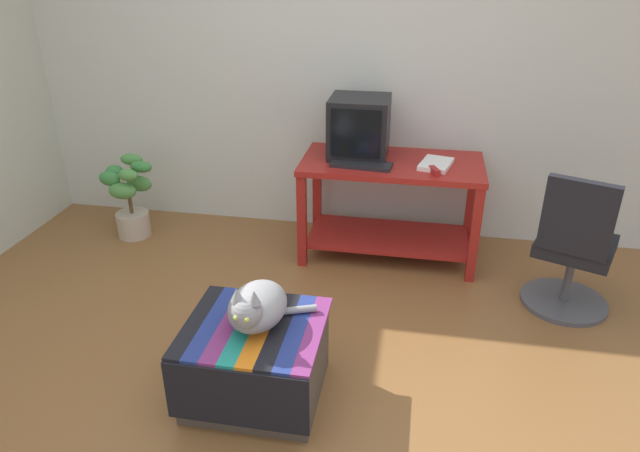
% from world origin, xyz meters
% --- Properties ---
extents(ground_plane, '(14.00, 14.00, 0.00)m').
position_xyz_m(ground_plane, '(0.00, 0.00, 0.00)').
color(ground_plane, brown).
extents(back_wall, '(8.00, 0.10, 2.60)m').
position_xyz_m(back_wall, '(0.00, 2.05, 1.30)').
color(back_wall, silver).
rests_on(back_wall, ground_plane).
extents(desk, '(1.23, 0.63, 0.71)m').
position_xyz_m(desk, '(0.41, 1.60, 0.48)').
color(desk, maroon).
rests_on(desk, ground_plane).
extents(tv_monitor, '(0.40, 0.39, 0.41)m').
position_xyz_m(tv_monitor, '(0.17, 1.67, 0.91)').
color(tv_monitor, black).
rests_on(tv_monitor, desk).
extents(keyboard, '(0.41, 0.18, 0.02)m').
position_xyz_m(keyboard, '(0.22, 1.46, 0.72)').
color(keyboard, black).
rests_on(keyboard, desk).
extents(book, '(0.24, 0.31, 0.03)m').
position_xyz_m(book, '(0.70, 1.55, 0.73)').
color(book, white).
rests_on(book, desk).
extents(ottoman_with_blanket, '(0.66, 0.62, 0.40)m').
position_xyz_m(ottoman_with_blanket, '(-0.11, 0.02, 0.20)').
color(ottoman_with_blanket, '#4C4238').
rests_on(ottoman_with_blanket, ground_plane).
extents(cat, '(0.41, 0.40, 0.27)m').
position_xyz_m(cat, '(-0.10, 0.03, 0.51)').
color(cat, gray).
rests_on(cat, ottoman_with_blanket).
extents(potted_plant, '(0.38, 0.32, 0.62)m').
position_xyz_m(potted_plant, '(-1.53, 1.54, 0.29)').
color(potted_plant, '#B7A893').
rests_on(potted_plant, ground_plane).
extents(office_chair, '(0.55, 0.55, 0.89)m').
position_xyz_m(office_chair, '(1.53, 1.09, 0.39)').
color(office_chair, '#4C4C51').
rests_on(office_chair, ground_plane).
extents(stapler, '(0.08, 0.12, 0.04)m').
position_xyz_m(stapler, '(0.70, 1.41, 0.73)').
color(stapler, '#A31E1E').
rests_on(stapler, desk).
extents(pen, '(0.08, 0.12, 0.01)m').
position_xyz_m(pen, '(0.72, 1.59, 0.71)').
color(pen, '#B7B7BC').
rests_on(pen, desk).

